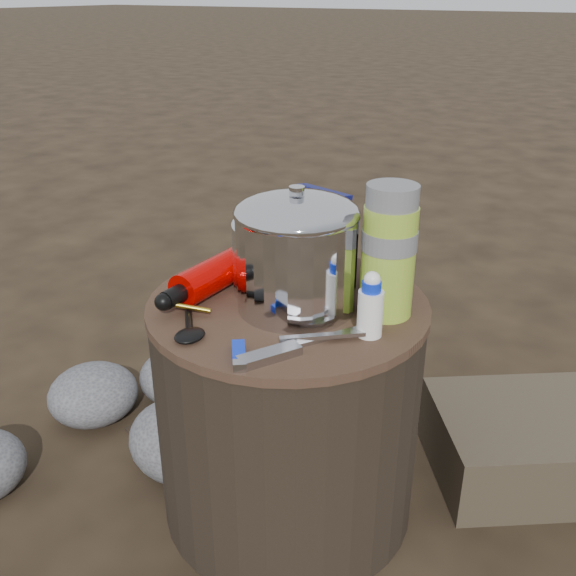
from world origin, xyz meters
The scene contains 15 objects.
ground centered at (0.00, 0.00, 0.00)m, with size 60.00×60.00×0.00m, color #2D2317.
stump centered at (0.00, 0.00, 0.23)m, with size 0.49×0.49×0.45m, color black.
rock_ring centered at (-0.40, -0.27, 0.10)m, with size 0.45×0.98×0.19m, color #555559, non-canonical shape.
foil_windscreen centered at (-0.02, 0.05, 0.52)m, with size 0.21×0.21×0.13m, color silver.
camping_pot centered at (0.02, -0.01, 0.55)m, with size 0.20×0.20×0.20m, color silver.
fuel_bottle centered at (-0.14, -0.02, 0.48)m, with size 0.06×0.25×0.06m, color #C90200, non-canonical shape.
thermos centered at (0.16, 0.05, 0.56)m, with size 0.09×0.09×0.22m, color #99BD33.
travel_mug centered at (0.11, 0.15, 0.51)m, with size 0.07×0.07×0.10m, color black.
stuff_sack centered at (-0.09, 0.18, 0.51)m, with size 0.16×0.13×0.11m, color #F39B00.
food_pouch centered at (-0.03, 0.18, 0.53)m, with size 0.12×0.03×0.15m, color #0D1050.
lighter centered at (0.03, -0.20, 0.46)m, with size 0.02×0.08×0.01m, color #0E2DD6.
multitool centered at (0.08, -0.18, 0.46)m, with size 0.03×0.10×0.01m, color #ACACB1.
pot_grabber centered at (0.11, -0.10, 0.46)m, with size 0.04×0.15×0.01m, color #ACACB1, non-canonical shape.
spork centered at (-0.12, -0.13, 0.46)m, with size 0.04×0.17×0.01m, color black, non-canonical shape.
squeeze_bottle centered at (0.17, -0.04, 0.50)m, with size 0.04×0.04×0.10m, color white.
Camera 1 is at (0.52, -0.88, 0.96)m, focal length 40.40 mm.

